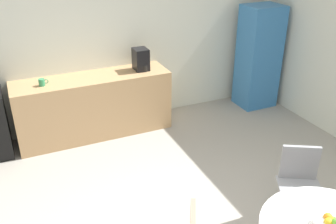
# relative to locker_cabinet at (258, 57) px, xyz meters

# --- Properties ---
(wall_back) EXTENTS (6.00, 0.10, 2.60)m
(wall_back) POSITION_rel_locker_cabinet_xyz_m (-2.55, 0.45, 0.45)
(wall_back) COLOR silver
(wall_back) RESTS_ON ground_plane
(counter_block) EXTENTS (2.21, 0.60, 0.90)m
(counter_block) POSITION_rel_locker_cabinet_xyz_m (-2.79, 0.10, -0.40)
(counter_block) COLOR tan
(counter_block) RESTS_ON ground_plane
(locker_cabinet) EXTENTS (0.60, 0.50, 1.70)m
(locker_cabinet) POSITION_rel_locker_cabinet_xyz_m (0.00, 0.00, 0.00)
(locker_cabinet) COLOR #3372B2
(locker_cabinet) RESTS_ON ground_plane
(chair_gray) EXTENTS (0.57, 0.57, 0.83)m
(chair_gray) POSITION_rel_locker_cabinet_xyz_m (-1.34, -2.56, -0.33)
(chair_gray) COLOR silver
(chair_gray) RESTS_ON ground_plane
(fruit_bowl) EXTENTS (0.27, 0.27, 0.13)m
(fruit_bowl) POSITION_rel_locker_cabinet_xyz_m (-1.82, -3.37, -0.08)
(fruit_bowl) COLOR silver
(fruit_bowl) RESTS_ON round_table
(mug_white) EXTENTS (0.13, 0.08, 0.09)m
(mug_white) POSITION_rel_locker_cabinet_xyz_m (-2.02, 0.01, 0.10)
(mug_white) COLOR black
(mug_white) RESTS_ON counter_block
(mug_green) EXTENTS (0.13, 0.08, 0.09)m
(mug_green) POSITION_rel_locker_cabinet_xyz_m (-3.46, 0.05, 0.10)
(mug_green) COLOR #338C59
(mug_green) RESTS_ON counter_block
(coffee_maker) EXTENTS (0.20, 0.24, 0.32)m
(coffee_maker) POSITION_rel_locker_cabinet_xyz_m (-2.05, 0.10, 0.21)
(coffee_maker) COLOR black
(coffee_maker) RESTS_ON counter_block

